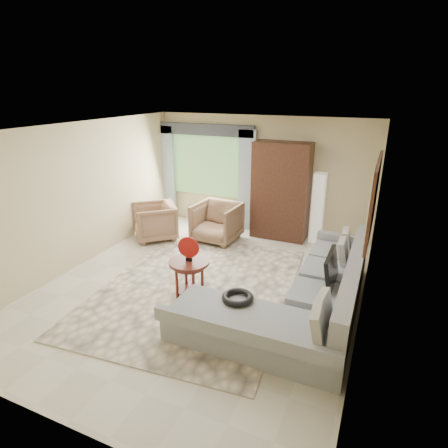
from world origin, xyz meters
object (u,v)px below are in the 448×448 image
at_px(potted_plant, 162,213).
at_px(armoire, 281,191).
at_px(coffee_table, 190,278).
at_px(sectional_sofa, 307,300).
at_px(tv_screen, 332,269).
at_px(floor_lamp, 318,208).
at_px(armchair_right, 217,222).
at_px(armchair_left, 155,222).

relative_size(potted_plant, armoire, 0.23).
xyz_separation_m(coffee_table, potted_plant, (-2.32, 2.83, -0.09)).
height_order(sectional_sofa, tv_screen, tv_screen).
bearing_deg(coffee_table, sectional_sofa, 5.43).
xyz_separation_m(tv_screen, floor_lamp, (-0.70, 2.70, 0.03)).
bearing_deg(armchair_right, potted_plant, 166.60).
xyz_separation_m(armchair_right, potted_plant, (-1.73, 0.53, -0.18)).
relative_size(coffee_table, potted_plant, 1.32).
bearing_deg(floor_lamp, coffee_table, -113.86).
bearing_deg(sectional_sofa, coffee_table, -174.57).
distance_m(armchair_left, potted_plant, 1.08).
relative_size(armchair_left, armoire, 0.42).
bearing_deg(potted_plant, armchair_right, -17.15).
distance_m(coffee_table, armoire, 3.21).
xyz_separation_m(sectional_sofa, potted_plant, (-4.14, 2.66, -0.04)).
bearing_deg(armoire, coffee_table, -100.78).
distance_m(potted_plant, floor_lamp, 3.75).
distance_m(armchair_left, armchair_right, 1.36).
bearing_deg(tv_screen, armoire, 119.58).
bearing_deg(armchair_left, tv_screen, 28.14).
distance_m(coffee_table, floor_lamp, 3.45).
bearing_deg(armchair_left, coffee_table, 3.25).
xyz_separation_m(sectional_sofa, armchair_left, (-3.69, 1.68, 0.11)).
distance_m(tv_screen, potted_plant, 5.04).
height_order(coffee_table, potted_plant, coffee_table).
bearing_deg(tv_screen, potted_plant, 151.38).
bearing_deg(armoire, armchair_right, -146.65).
distance_m(potted_plant, armoire, 3.02).
height_order(armchair_left, armoire, armoire).
bearing_deg(floor_lamp, potted_plant, -175.38).
xyz_separation_m(armchair_left, potted_plant, (-0.45, 0.97, -0.16)).
distance_m(coffee_table, armchair_left, 2.64).
relative_size(sectional_sofa, potted_plant, 7.24).
bearing_deg(potted_plant, tv_screen, -28.62).
bearing_deg(armchair_right, tv_screen, -31.21).
height_order(potted_plant, armoire, armoire).
bearing_deg(coffee_table, tv_screen, 11.60).
relative_size(coffee_table, armchair_left, 0.73).
bearing_deg(coffee_table, armchair_left, 135.27).
bearing_deg(armchair_left, floor_lamp, 69.33).
bearing_deg(armchair_right, coffee_table, -71.85).
relative_size(coffee_table, floor_lamp, 0.42).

